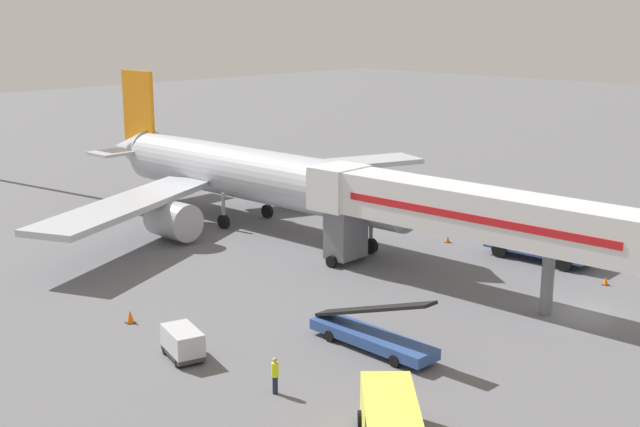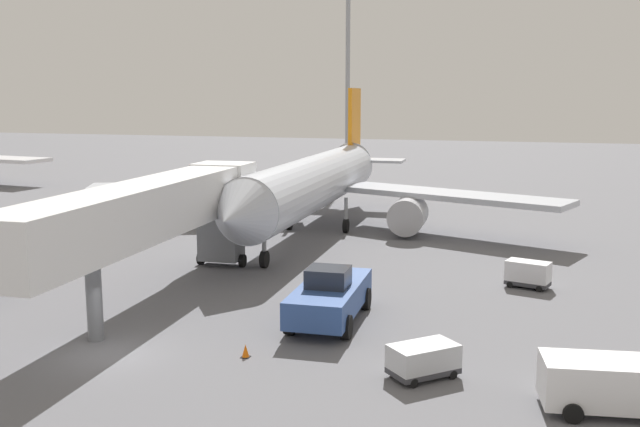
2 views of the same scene
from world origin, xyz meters
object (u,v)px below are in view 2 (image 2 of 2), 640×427
Objects in this scene: safety_cone_alpha at (349,279)px; apron_light_mast at (348,35)px; baggage_cart_outer_left at (423,359)px; safety_cone_charlie at (18,243)px; baggage_cart_near_center at (528,273)px; airplane_at_gate at (316,184)px; pushback_tug at (330,296)px; service_van_mid_right at (617,383)px; safety_cone_bravo at (246,351)px; jet_bridge at (159,210)px.

safety_cone_alpha is 0.02× the size of apron_light_mast.
safety_cone_charlie is (-31.53, 15.52, -0.38)m from baggage_cart_outer_left.
safety_cone_charlie is at bearing 178.78° from baggage_cart_near_center.
airplane_at_gate reaches higher than baggage_cart_outer_left.
pushback_tug is 13.99m from service_van_mid_right.
safety_cone_charlie is 0.03× the size of apron_light_mast.
pushback_tug is at bearing 70.40° from safety_cone_bravo.
service_van_mid_right is at bearing -23.58° from safety_cone_charlie.
safety_cone_bravo is (7.47, -6.42, -4.59)m from jet_bridge.
apron_light_mast is at bearing 104.86° from safety_cone_alpha.
safety_cone_bravo is at bearing -79.14° from apron_light_mast.
jet_bridge reaches higher than baggage_cart_near_center.
jet_bridge is (-2.10, -20.90, 0.97)m from airplane_at_gate.
jet_bridge is at bearing -95.73° from airplane_at_gate.
baggage_cart_outer_left reaches higher than safety_cone_alpha.
service_van_mid_right is 14.28m from safety_cone_bravo.
baggage_cart_near_center is (9.04, 9.11, -0.41)m from pushback_tug.
safety_cone_alpha is at bearing 116.12° from baggage_cart_outer_left.
safety_cone_alpha is at bearing 96.92° from pushback_tug.
jet_bridge is at bearing -155.72° from baggage_cart_near_center.
safety_cone_charlie is (-18.75, -11.80, -3.53)m from airplane_at_gate.
safety_cone_alpha is 25.43m from safety_cone_charlie.
baggage_cart_near_center is at bearing 24.28° from jet_bridge.
baggage_cart_near_center is at bearing -1.22° from safety_cone_charlie.
service_van_mid_right reaches higher than baggage_cart_near_center.
airplane_at_gate is 54.40× the size of safety_cone_charlie.
jet_bridge is 3.13× the size of pushback_tug.
jet_bridge is at bearing 156.67° from baggage_cart_outer_left.
jet_bridge reaches higher than baggage_cart_outer_left.
safety_cone_charlie is (-35.18, 0.75, -0.49)m from baggage_cart_near_center.
service_van_mid_right is 6.92m from baggage_cart_outer_left.
service_van_mid_right is (19.58, -28.53, -2.81)m from airplane_at_gate.
baggage_cart_outer_left reaches higher than safety_cone_bravo.
service_van_mid_right is at bearing -78.85° from baggage_cart_near_center.
baggage_cart_near_center is at bearing 76.12° from baggage_cart_outer_left.
apron_light_mast reaches higher than safety_cone_bravo.
apron_light_mast is (-22.90, 46.95, 17.28)m from baggage_cart_near_center.
safety_cone_charlie is (-26.14, 9.86, -0.90)m from pushback_tug.
airplane_at_gate is at bearing -79.34° from apron_light_mast.
safety_cone_charlie is at bearing 147.25° from safety_cone_bravo.
baggage_cart_near_center is 15.22m from baggage_cart_outer_left.
service_van_mid_right reaches higher than safety_cone_alpha.
jet_bridge is at bearing 139.33° from safety_cone_bravo.
airplane_at_gate is 28.08m from safety_cone_bravo.
baggage_cart_outer_left is at bearing -26.21° from safety_cone_charlie.
baggage_cart_outer_left is at bearing -46.41° from pushback_tug.
jet_bridge is at bearing -85.48° from apron_light_mast.
baggage_cart_outer_left is 5.15× the size of safety_cone_bravo.
pushback_tug is 60.17m from apron_light_mast.
baggage_cart_outer_left is 14.19m from safety_cone_alpha.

